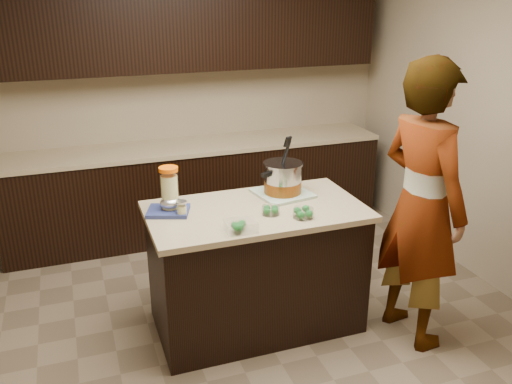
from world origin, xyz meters
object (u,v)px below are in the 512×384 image
stock_pot (283,180)px  lemonade_pitcher (170,192)px  person (422,206)px  island (256,267)px

stock_pot → lemonade_pitcher: stock_pot is taller
stock_pot → person: person is taller
island → person: person is taller
island → stock_pot: stock_pot is taller
person → island: bearing=56.9°
island → lemonade_pitcher: size_ratio=4.79×
lemonade_pitcher → person: (1.53, -0.60, -0.08)m
island → lemonade_pitcher: (-0.55, 0.14, 0.59)m
island → stock_pot: (0.27, 0.18, 0.56)m
stock_pot → lemonade_pitcher: bearing=160.6°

